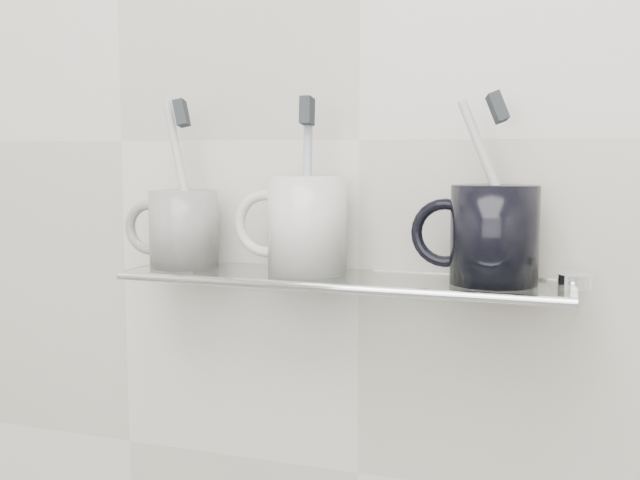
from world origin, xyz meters
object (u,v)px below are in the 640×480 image
at_px(shelf_glass, 342,280).
at_px(mug_right, 494,235).
at_px(mug_center, 307,225).
at_px(mug_left, 184,229).

bearing_deg(shelf_glass, mug_right, 1.75).
height_order(mug_center, mug_right, mug_center).
bearing_deg(shelf_glass, mug_center, 173.36).
xyz_separation_m(shelf_glass, mug_left, (-0.20, 0.00, 0.05)).
height_order(shelf_glass, mug_center, mug_center).
distance_m(shelf_glass, mug_center, 0.07).
distance_m(shelf_glass, mug_right, 0.17).
height_order(mug_left, mug_right, mug_right).
bearing_deg(mug_right, mug_center, -160.05).
bearing_deg(mug_right, shelf_glass, -158.30).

